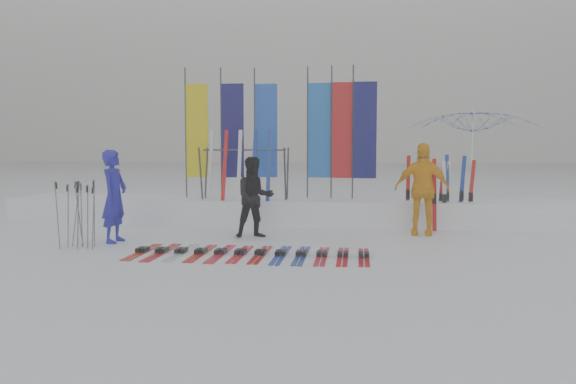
# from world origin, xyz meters

# --- Properties ---
(ground) EXTENTS (120.00, 120.00, 0.00)m
(ground) POSITION_xyz_m (0.00, 0.00, 0.00)
(ground) COLOR white
(ground) RESTS_ON ground
(snow_bank) EXTENTS (14.00, 1.60, 0.60)m
(snow_bank) POSITION_xyz_m (0.00, 4.60, 0.30)
(snow_bank) COLOR white
(snow_bank) RESTS_ON ground
(person_blue) EXTENTS (0.47, 0.68, 1.79)m
(person_blue) POSITION_xyz_m (-3.16, 1.44, 0.90)
(person_blue) COLOR #1C1CA5
(person_blue) RESTS_ON ground
(person_black) EXTENTS (0.98, 0.88, 1.65)m
(person_black) POSITION_xyz_m (-0.58, 2.35, 0.83)
(person_black) COLOR black
(person_black) RESTS_ON ground
(person_yellow) EXTENTS (1.20, 0.65, 1.93)m
(person_yellow) POSITION_xyz_m (2.84, 3.15, 0.97)
(person_yellow) COLOR #FFAE10
(person_yellow) RESTS_ON ground
(tent_canopy) EXTENTS (4.04, 4.08, 2.89)m
(tent_canopy) POSITION_xyz_m (4.43, 5.89, 1.45)
(tent_canopy) COLOR white
(tent_canopy) RESTS_ON ground
(ski_row) EXTENTS (4.03, 1.70, 0.07)m
(ski_row) POSITION_xyz_m (-0.32, 0.50, 0.04)
(ski_row) COLOR #B7240E
(ski_row) RESTS_ON ground
(pole_cluster) EXTENTS (0.72, 0.43, 1.26)m
(pole_cluster) POSITION_xyz_m (-3.54, 0.77, 0.60)
(pole_cluster) COLOR #595B60
(pole_cluster) RESTS_ON ground
(feather_flags) EXTENTS (4.70, 0.27, 3.20)m
(feather_flags) POSITION_xyz_m (-0.26, 4.80, 2.24)
(feather_flags) COLOR #383A3F
(feather_flags) RESTS_ON ground
(ski_rack) EXTENTS (2.04, 0.80, 1.23)m
(ski_rack) POSITION_xyz_m (-1.16, 4.20, 1.38)
(ski_rack) COLOR #383A3F
(ski_rack) RESTS_ON ground
(upright_skis) EXTENTS (1.50, 1.18, 1.70)m
(upright_skis) POSITION_xyz_m (3.42, 4.34, 0.79)
(upright_skis) COLOR red
(upright_skis) RESTS_ON ground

